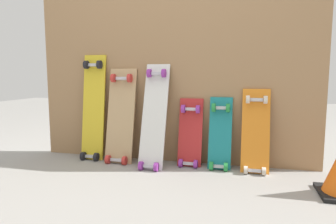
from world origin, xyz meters
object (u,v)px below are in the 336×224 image
Objects in this scene: skateboard_teal at (220,137)px; skateboard_yellow at (93,111)px; skateboard_white at (154,119)px; skateboard_natural at (120,119)px; skateboard_orange at (255,135)px; skateboard_red at (190,136)px.

skateboard_yellow is at bearing 179.40° from skateboard_teal.
skateboard_yellow reaches higher than skateboard_teal.
skateboard_teal is at bearing 7.08° from skateboard_white.
skateboard_natural is 0.96× the size of skateboard_white.
skateboard_yellow is at bearing 172.44° from skateboard_white.
skateboard_red is at bearing 177.30° from skateboard_orange.
skateboard_yellow reaches higher than skateboard_natural.
skateboard_white is (0.58, -0.08, -0.04)m from skateboard_yellow.
skateboard_white is at bearing -172.92° from skateboard_teal.
skateboard_white reaches higher than skateboard_natural.
skateboard_teal is 0.27m from skateboard_orange.
skateboard_natural is at bearing 170.60° from skateboard_white.
skateboard_yellow reaches higher than skateboard_red.
skateboard_orange is at bearing -2.70° from skateboard_red.
skateboard_teal reaches higher than skateboard_red.
skateboard_teal is at bearing -2.95° from skateboard_red.
skateboard_yellow is 1.09× the size of skateboard_white.
skateboard_natural reaches higher than skateboard_teal.
skateboard_teal is (0.84, 0.01, -0.12)m from skateboard_natural.
skateboard_yellow is 1.38m from skateboard_orange.
skateboard_orange reaches higher than skateboard_red.
skateboard_yellow is 0.27m from skateboard_natural.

